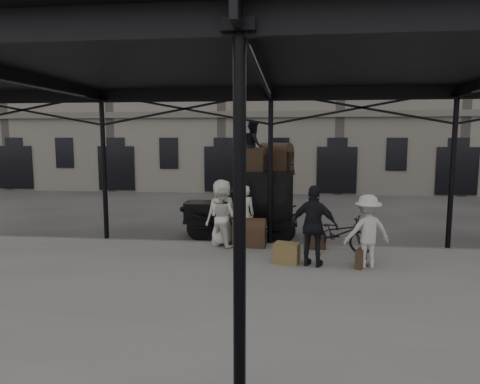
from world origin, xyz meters
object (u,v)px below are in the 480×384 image
object	(u,v)px
porter_left	(244,215)
bicycle	(338,233)
steamer_trunk_platform	(250,234)
steamer_trunk_roof_near	(252,161)
taxi	(255,201)
porter_official	(314,226)

from	to	relation	value
porter_left	bicycle	distance (m)	2.69
steamer_trunk_platform	steamer_trunk_roof_near	bearing A→B (deg)	95.81
bicycle	steamer_trunk_roof_near	bearing A→B (deg)	74.44
porter_left	steamer_trunk_platform	size ratio (longest dim) A/B	1.88
taxi	steamer_trunk_platform	bearing A→B (deg)	-90.11
porter_left	bicycle	bearing A→B (deg)	154.55
taxi	bicycle	bearing A→B (deg)	-40.17
taxi	steamer_trunk_roof_near	xyz separation A→B (m)	(-0.08, -0.25, 1.28)
taxi	porter_left	xyz separation A→B (m)	(-0.19, -1.55, -0.19)
bicycle	steamer_trunk_platform	bearing A→B (deg)	103.32
porter_left	steamer_trunk_platform	world-z (taller)	porter_left
steamer_trunk_roof_near	steamer_trunk_platform	bearing A→B (deg)	-78.52
porter_left	steamer_trunk_platform	bearing A→B (deg)	117.30
steamer_trunk_roof_near	taxi	bearing A→B (deg)	80.48
taxi	steamer_trunk_roof_near	bearing A→B (deg)	-108.07
porter_official	bicycle	bearing A→B (deg)	-98.49
porter_left	steamer_trunk_platform	xyz separation A→B (m)	(0.18, -0.20, -0.53)
taxi	steamer_trunk_platform	xyz separation A→B (m)	(-0.00, -1.76, -0.72)
porter_official	steamer_trunk_platform	xyz separation A→B (m)	(-1.70, 1.72, -0.64)
steamer_trunk_roof_near	porter_left	bearing A→B (deg)	-86.14
porter_left	steamer_trunk_roof_near	distance (m)	1.97
taxi	bicycle	xyz separation A→B (m)	(2.43, -2.05, -0.55)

